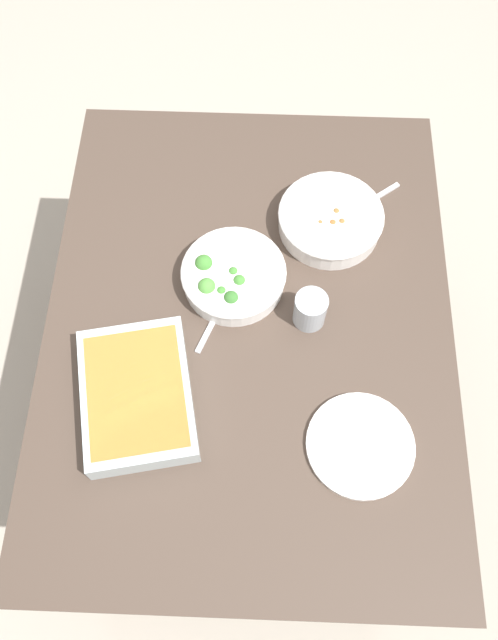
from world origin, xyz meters
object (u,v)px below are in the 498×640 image
Objects in this scene: stew_bowl at (330,219)px; drink_cup at (310,311)px; side_plate at (360,445)px; spoon_by_broccoli at (219,309)px; baking_dish at (137,395)px; broccoli_bowl at (233,276)px; spoon_by_stew at (363,206)px.

drink_cup reaches higher than stew_bowl.
drink_cup is 0.30m from side_plate.
stew_bowl is 1.45× the size of spoon_by_broccoli.
spoon_by_broccoli is at bearing 144.29° from baking_dish.
baking_dish is 0.46m from side_plate.
side_plate is (0.08, 0.46, -0.03)m from baking_dish.
broccoli_bowl is 1.07× the size of side_plate.
baking_dish is 2.24× the size of spoon_by_stew.
drink_cup is at bearing -23.26° from spoon_by_stew.
baking_dish is 1.54× the size of side_plate.
spoon_by_stew is 0.44m from spoon_by_broccoli.
baking_dish is at bearing -100.04° from side_plate.
baking_dish reaches higher than spoon_by_stew.
broccoli_bowl is 0.70× the size of baking_dish.
side_plate is at bearing 79.96° from baking_dish.
spoon_by_broccoli is at bearing -48.46° from spoon_by_stew.
drink_cup is at bearing 63.55° from broccoli_bowl.
spoon_by_stew is at bearing 131.54° from spoon_by_broccoli.
broccoli_bowl is at bearing 147.68° from baking_dish.
stew_bowl is 1.04× the size of broccoli_bowl.
side_plate is at bearing 19.89° from drink_cup.
spoon_by_stew is at bearing 156.74° from drink_cup.
stew_bowl is 0.25m from drink_cup.
spoon_by_broccoli is at bearing -93.66° from drink_cup.
baking_dish is 0.70m from spoon_by_stew.
stew_bowl is at bearing 137.92° from baking_dish.
broccoli_bowl is at bearing -116.45° from drink_cup.
drink_cup reaches higher than baking_dish.
stew_bowl reaches higher than side_plate.
baking_dish is (0.45, -0.40, 0.00)m from stew_bowl.
baking_dish is at bearing -32.32° from broccoli_bowl.
side_plate is (0.28, 0.10, -0.03)m from drink_cup.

